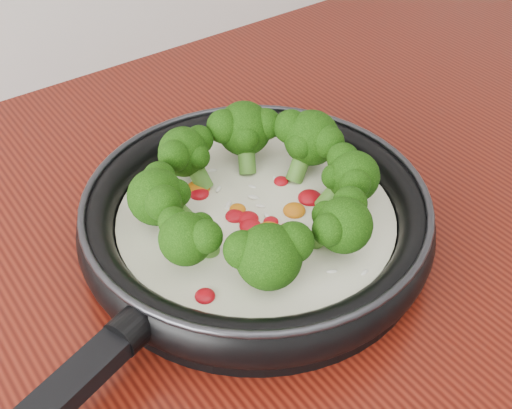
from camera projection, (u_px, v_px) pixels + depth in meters
skillet at (254, 214)px, 0.67m from camera, size 0.59×0.45×0.11m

